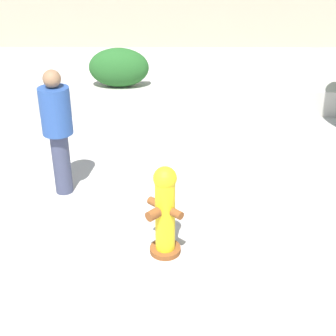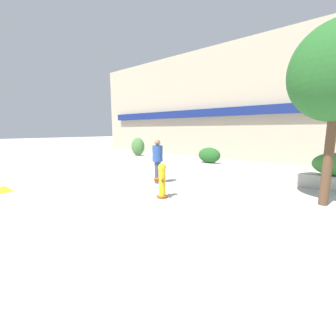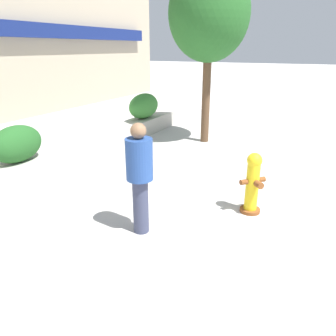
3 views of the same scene
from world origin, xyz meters
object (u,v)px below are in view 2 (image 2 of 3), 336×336
object	(u,v)px
hedge_bush_2	(336,164)
pedestrian	(158,159)
hedge_bush_0	(138,147)
hedge_bush_1	(209,155)
fire_hydrant	(162,180)

from	to	relation	value
hedge_bush_2	pedestrian	xyz separation A→B (m)	(-5.47, -3.23, 0.08)
hedge_bush_0	hedge_bush_1	world-z (taller)	hedge_bush_0
hedge_bush_1	fire_hydrant	distance (m)	4.70
pedestrian	hedge_bush_1	bearing A→B (deg)	81.63
hedge_bush_2	hedge_bush_1	bearing A→B (deg)	180.00
hedge_bush_0	hedge_bush_1	bearing A→B (deg)	0.00
hedge_bush_1	fire_hydrant	bearing A→B (deg)	-78.40
hedge_bush_0	pedestrian	distance (m)	5.64
hedge_bush_0	pedestrian	world-z (taller)	pedestrian
pedestrian	hedge_bush_2	bearing A→B (deg)	30.59
hedge_bush_1	fire_hydrant	xyz separation A→B (m)	(0.94, -4.59, -0.32)
hedge_bush_0	hedge_bush_2	bearing A→B (deg)	0.00
hedge_bush_1	hedge_bush_2	size ratio (longest dim) A/B	0.81
hedge_bush_1	pedestrian	xyz separation A→B (m)	(-0.48, -3.23, 0.11)
hedge_bush_2	pedestrian	size ratio (longest dim) A/B	0.83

